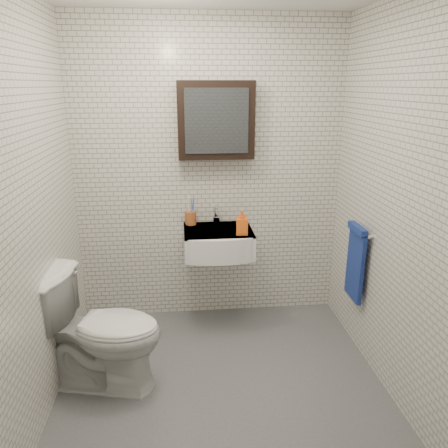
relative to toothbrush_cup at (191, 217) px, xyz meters
name	(u,v)px	position (x,y,z in m)	size (l,w,h in m)	color
ground	(221,380)	(0.16, -0.94, -0.91)	(2.20, 2.00, 0.01)	#54565C
room_shell	(221,173)	(0.16, -0.94, 0.55)	(2.22, 2.02, 2.51)	silver
washbasin	(219,242)	(0.21, -0.21, -0.16)	(0.55, 0.50, 0.20)	white
faucet	(216,216)	(0.21, -0.01, 0.00)	(0.06, 0.20, 0.15)	silver
mirror_cabinet	(216,121)	(0.21, -0.01, 0.79)	(0.60, 0.15, 0.60)	black
towel_rail	(356,259)	(1.21, -0.59, -0.19)	(0.09, 0.30, 0.58)	silver
toothbrush_cup	(191,217)	(0.00, 0.00, 0.00)	(0.11, 0.11, 0.25)	#A05128
soap_bottle	(242,222)	(0.39, -0.29, 0.04)	(0.09, 0.09, 0.20)	#FF5A1A
toilet	(100,330)	(-0.64, -0.88, -0.50)	(0.46, 0.81, 0.83)	white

